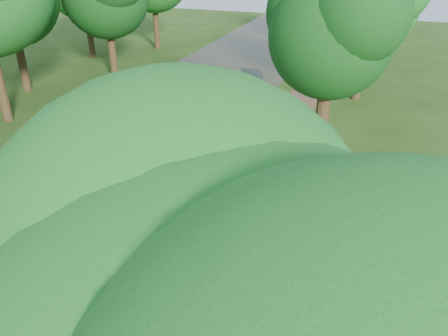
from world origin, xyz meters
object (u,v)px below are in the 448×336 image
at_px(sandwich_board, 139,325).
at_px(pedestrian_dark, 322,53).
at_px(second_boat, 250,84).
at_px(pedestrian_pink, 315,79).
at_px(plant_boat, 171,162).

xyz_separation_m(sandwich_board, pedestrian_dark, (0.05, 31.47, 0.31)).
distance_m(second_boat, pedestrian_dark, 10.24).
height_order(second_boat, pedestrian_pink, pedestrian_pink).
relative_size(second_boat, pedestrian_pink, 4.18).
xyz_separation_m(second_boat, sandwich_board, (3.50, -21.87, 0.00)).
bearing_deg(plant_boat, second_boat, 91.92).
height_order(plant_boat, sandwich_board, plant_boat).
bearing_deg(plant_boat, pedestrian_dark, 82.40).
bearing_deg(sandwich_board, plant_boat, 129.26).
distance_m(plant_boat, pedestrian_dark, 23.38).
bearing_deg(sandwich_board, pedestrian_dark, 109.01).
distance_m(second_boat, sandwich_board, 22.15).
bearing_deg(second_boat, pedestrian_dark, 52.43).
relative_size(plant_boat, pedestrian_dark, 8.96).
bearing_deg(sandwich_board, pedestrian_pink, 107.17).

